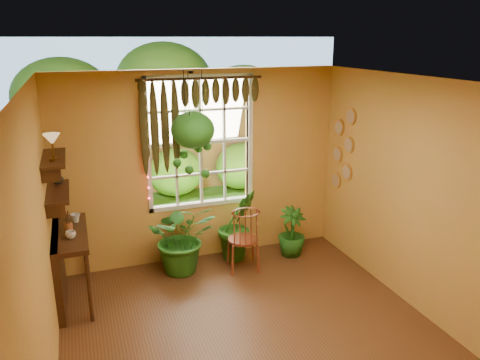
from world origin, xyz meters
The scene contains 23 objects.
floor centered at (0.00, 0.00, 0.00)m, with size 4.50×4.50×0.00m, color brown.
ceiling centered at (0.00, 0.00, 2.70)m, with size 4.50×4.50×0.00m, color silver.
wall_back centered at (0.00, 2.25, 1.35)m, with size 4.00×4.00×0.00m, color #DB934B.
wall_left centered at (-2.00, 0.00, 1.35)m, with size 4.50×4.50×0.00m, color #DB934B.
wall_right centered at (2.00, 0.00, 1.35)m, with size 4.50×4.50×0.00m, color #DB934B.
window centered at (0.00, 2.28, 1.70)m, with size 1.52×0.10×1.86m.
valance_vine centered at (-0.08, 2.16, 2.28)m, with size 1.70×0.12×1.10m.
string_lights centered at (-0.76, 2.19, 1.75)m, with size 0.03×0.03×1.54m, color #FF2633, non-canonical shape.
wall_plates centered at (1.98, 1.79, 1.55)m, with size 0.04×0.32×1.10m, color beige, non-canonical shape.
counter_ledge centered at (-1.91, 1.60, 0.55)m, with size 0.40×1.20×0.90m.
shelf_lower centered at (-1.88, 1.60, 1.40)m, with size 0.25×0.90×0.04m, color #3E2111.
shelf_upper centered at (-1.88, 1.60, 1.80)m, with size 0.25×0.90×0.04m, color #3E2111.
backyard centered at (0.24, 6.87, 1.28)m, with size 14.00×10.00×12.00m.
windsor_chair centered at (0.40, 1.63, 0.32)m, with size 0.48×0.50×1.12m.
potted_plant_left centered at (-0.39, 1.88, 0.51)m, with size 0.91×0.79×1.01m, color #1B4E14.
potted_plant_mid centered at (0.45, 2.00, 0.52)m, with size 0.57×0.46×1.04m, color #1B4E14.
potted_plant_right centered at (1.23, 1.83, 0.36)m, with size 0.41×0.41×0.73m, color #1B4E14.
hanging_basket centered at (-0.18, 1.95, 1.89)m, with size 0.57×0.57×1.38m.
cup_a centered at (-1.78, 1.39, 0.95)m, with size 0.11×0.11×0.09m, color silver.
cup_b centered at (-1.72, 1.89, 0.95)m, with size 0.11×0.11×0.11m, color beige.
brush_jar centered at (-1.80, 1.59, 1.03)m, with size 0.09×0.09×0.34m.
shelf_vase centered at (-1.87, 1.90, 1.48)m, with size 0.13×0.13×0.13m, color #B2AD99.
tiffany_lamp centered at (-1.86, 1.41, 2.04)m, with size 0.18×0.18×0.30m.
Camera 1 is at (-1.61, -3.88, 3.10)m, focal length 35.00 mm.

